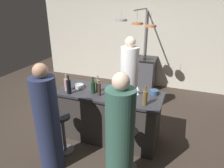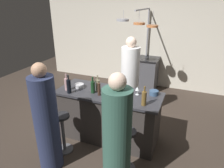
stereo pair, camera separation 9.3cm
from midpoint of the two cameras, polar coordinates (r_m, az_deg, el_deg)
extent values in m
plane|color=#382D26|center=(3.91, -1.50, -14.48)|extent=(9.00, 9.00, 0.00)
cube|color=beige|center=(5.96, 8.96, 12.04)|extent=(6.40, 0.16, 2.60)
cube|color=#332D2B|center=(3.67, -1.57, -9.10)|extent=(1.72, 0.66, 0.86)
cube|color=#2D2D33|center=(3.46, -1.65, -2.73)|extent=(1.80, 0.72, 0.04)
cube|color=#47474C|center=(5.80, 7.60, 2.92)|extent=(0.76, 0.60, 0.86)
cube|color=black|center=(5.67, 7.83, 7.16)|extent=(0.80, 0.64, 0.03)
cylinder|color=white|center=(4.18, 4.11, 0.03)|extent=(0.36, 0.36, 1.52)
sphere|color=beige|center=(3.93, 4.45, 11.63)|extent=(0.21, 0.21, 0.21)
cylinder|color=#4C4C51|center=(3.32, 3.54, -22.32)|extent=(0.28, 0.28, 0.02)
cylinder|color=#4C4C51|center=(3.11, 3.69, -18.12)|extent=(0.06, 0.06, 0.62)
cylinder|color=black|center=(2.90, 3.85, -13.20)|extent=(0.26, 0.26, 0.04)
cylinder|color=#33594C|center=(2.57, 1.10, -16.56)|extent=(0.35, 0.35, 1.46)
sphere|color=beige|center=(2.15, 1.27, 0.69)|extent=(0.20, 0.20, 0.20)
cylinder|color=#4C4C51|center=(3.70, -13.66, -17.54)|extent=(0.28, 0.28, 0.02)
cylinder|color=#4C4C51|center=(3.50, -14.15, -13.51)|extent=(0.06, 0.06, 0.62)
cylinder|color=black|center=(3.32, -14.68, -8.92)|extent=(0.26, 0.26, 0.04)
cylinder|color=#262D4C|center=(3.06, -18.35, -10.97)|extent=(0.34, 0.34, 1.44)
sphere|color=tan|center=(2.72, -20.41, 3.49)|extent=(0.20, 0.20, 0.20)
cylinder|color=gray|center=(5.86, 8.51, 9.64)|extent=(0.04, 0.04, 2.15)
cylinder|color=gray|center=(5.08, 7.51, 20.03)|extent=(0.04, 1.30, 0.04)
cylinder|color=gray|center=(4.65, 1.93, 17.48)|extent=(0.28, 0.28, 0.04)
cylinder|color=gray|center=(4.69, 2.15, 18.76)|extent=(0.01, 0.01, 0.20)
cylinder|color=#B26638|center=(4.64, 6.55, 16.51)|extent=(0.25, 0.25, 0.04)
cylinder|color=gray|center=(4.59, 6.50, 18.14)|extent=(0.01, 0.01, 0.27)
cylinder|color=#B26638|center=(4.53, 10.16, 15.70)|extent=(0.24, 0.24, 0.04)
cylinder|color=gray|center=(4.53, 10.34, 17.65)|extent=(0.01, 0.01, 0.31)
cube|color=#997047|center=(3.55, 0.44, -1.47)|extent=(0.32, 0.22, 0.02)
cylinder|color=#382319|center=(3.32, -4.34, -1.54)|extent=(0.05, 0.05, 0.21)
cylinder|color=#143319|center=(3.41, -6.09, -0.96)|extent=(0.07, 0.07, 0.20)
cylinder|color=#143319|center=(3.36, -6.19, 1.27)|extent=(0.03, 0.03, 0.08)
cylinder|color=black|center=(3.46, -12.72, -0.80)|extent=(0.07, 0.07, 0.24)
cylinder|color=black|center=(3.40, -12.95, 1.69)|extent=(0.03, 0.03, 0.08)
cylinder|color=gray|center=(3.46, -4.75, -0.52)|extent=(0.07, 0.07, 0.20)
cylinder|color=gray|center=(3.41, -4.82, 1.73)|extent=(0.03, 0.03, 0.08)
cylinder|color=#B78C8E|center=(3.58, -13.36, -0.23)|extent=(0.07, 0.07, 0.21)
cylinder|color=#B78C8E|center=(3.53, -13.57, 1.99)|extent=(0.03, 0.03, 0.08)
cylinder|color=brown|center=(3.04, 8.36, -3.93)|extent=(0.07, 0.07, 0.22)
cylinder|color=brown|center=(2.98, 8.52, -1.32)|extent=(0.03, 0.03, 0.08)
cylinder|color=silver|center=(3.23, -1.90, -4.22)|extent=(0.06, 0.06, 0.01)
cylinder|color=silver|center=(3.21, -1.91, -3.57)|extent=(0.01, 0.01, 0.07)
cone|color=silver|center=(3.18, -1.93, -2.44)|extent=(0.07, 0.07, 0.06)
cylinder|color=silver|center=(3.40, 6.33, -2.87)|extent=(0.06, 0.06, 0.01)
cylinder|color=silver|center=(3.38, 6.36, -2.25)|extent=(0.01, 0.01, 0.07)
cone|color=silver|center=(3.36, 6.41, -1.17)|extent=(0.07, 0.07, 0.06)
cylinder|color=#334C6B|center=(3.43, 10.93, -2.27)|extent=(0.15, 0.15, 0.07)
cylinder|color=#B7B7BC|center=(3.68, -9.88, -0.57)|extent=(0.16, 0.16, 0.06)
cylinder|color=silver|center=(3.17, 1.49, -4.18)|extent=(0.22, 0.22, 0.06)
camera|label=1|loc=(0.05, -90.75, -0.31)|focal=32.65mm
camera|label=2|loc=(0.05, 89.25, 0.31)|focal=32.65mm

